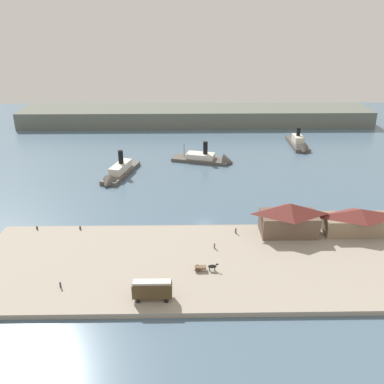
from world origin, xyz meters
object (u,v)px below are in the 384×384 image
at_px(pedestrian_by_tram, 236,231).
at_px(horse_cart, 206,267).
at_px(ferry_near_quay, 118,174).
at_px(street_tram, 152,289).
at_px(pedestrian_near_west_shed, 214,246).
at_px(ferry_shed_customs_shed, 359,221).
at_px(mooring_post_west, 37,228).
at_px(mooring_post_center_west, 80,228).
at_px(ferry_shed_central_terminal, 289,218).
at_px(ferry_approaching_west, 210,159).
at_px(ferry_mid_harbor, 299,144).
at_px(pedestrian_standing_center, 60,285).

bearing_deg(pedestrian_by_tram, horse_cart, -117.35).
relative_size(horse_cart, ferry_near_quay, 0.21).
bearing_deg(pedestrian_by_tram, street_tram, -126.81).
bearing_deg(street_tram, pedestrian_near_west_shed, 54.21).
height_order(ferry_shed_customs_shed, ferry_near_quay, ferry_near_quay).
bearing_deg(mooring_post_west, pedestrian_by_tram, -3.27).
distance_m(ferry_shed_customs_shed, pedestrian_near_west_shed, 39.70).
height_order(mooring_post_center_west, ferry_near_quay, ferry_near_quay).
xyz_separation_m(street_tram, pedestrian_near_west_shed, (14.11, 19.57, -1.88)).
bearing_deg(pedestrian_by_tram, ferry_shed_central_terminal, -0.57).
distance_m(mooring_post_west, ferry_approaching_west, 74.99).
xyz_separation_m(pedestrian_near_west_shed, ferry_approaching_west, (2.52, 66.41, -0.75)).
distance_m(horse_cart, ferry_mid_harbor, 104.04).
relative_size(ferry_shed_central_terminal, pedestrian_near_west_shed, 9.50).
bearing_deg(ferry_near_quay, ferry_shed_customs_shed, -31.52).
height_order(ferry_near_quay, ferry_mid_harbor, ferry_near_quay).
distance_m(street_tram, ferry_near_quay, 72.45).
relative_size(ferry_shed_customs_shed, mooring_post_west, 21.16).
relative_size(ferry_shed_central_terminal, mooring_post_center_west, 16.63).
distance_m(pedestrian_by_tram, ferry_approaching_west, 58.99).
bearing_deg(mooring_post_center_west, mooring_post_west, 178.91).
height_order(pedestrian_near_west_shed, pedestrian_standing_center, pedestrian_standing_center).
height_order(pedestrian_by_tram, mooring_post_center_west, pedestrian_by_tram).
height_order(pedestrian_by_tram, ferry_mid_harbor, ferry_mid_harbor).
relative_size(street_tram, pedestrian_by_tram, 5.06).
relative_size(pedestrian_near_west_shed, ferry_approaching_west, 0.06).
height_order(pedestrian_near_west_shed, ferry_mid_harbor, ferry_mid_harbor).
bearing_deg(ferry_mid_harbor, ferry_approaching_west, -155.99).
relative_size(ferry_near_quay, ferry_mid_harbor, 1.14).
distance_m(pedestrian_near_west_shed, pedestrian_standing_center, 37.49).
bearing_deg(pedestrian_standing_center, mooring_post_west, 117.23).
bearing_deg(pedestrian_near_west_shed, ferry_approaching_west, 87.83).
relative_size(mooring_post_center_west, ferry_mid_harbor, 0.04).
relative_size(ferry_shed_customs_shed, pedestrian_near_west_shed, 12.08).
height_order(ferry_shed_central_terminal, ferry_near_quay, ferry_shed_central_terminal).
xyz_separation_m(pedestrian_by_tram, ferry_approaching_west, (-3.66, 58.87, -0.77)).
relative_size(horse_cart, pedestrian_standing_center, 3.44).
xyz_separation_m(pedestrian_near_west_shed, ferry_near_quay, (-31.57, 50.71, -0.41)).
distance_m(ferry_approaching_west, ferry_near_quay, 37.53).
distance_m(horse_cart, pedestrian_by_tram, 19.25).
bearing_deg(ferry_mid_harbor, mooring_post_center_west, -136.69).
relative_size(horse_cart, mooring_post_center_west, 6.05).
height_order(ferry_shed_central_terminal, mooring_post_center_west, ferry_shed_central_terminal).
distance_m(mooring_post_center_west, ferry_mid_harbor, 107.60).
relative_size(pedestrian_standing_center, ferry_approaching_west, 0.06).
bearing_deg(street_tram, pedestrian_standing_center, 168.30).
bearing_deg(ferry_mid_harbor, ferry_shed_customs_shed, -92.66).
bearing_deg(street_tram, pedestrian_by_tram, 53.19).
xyz_separation_m(ferry_shed_customs_shed, street_tram, (-53.00, -27.06, -0.90)).
distance_m(pedestrian_standing_center, ferry_near_quay, 66.17).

